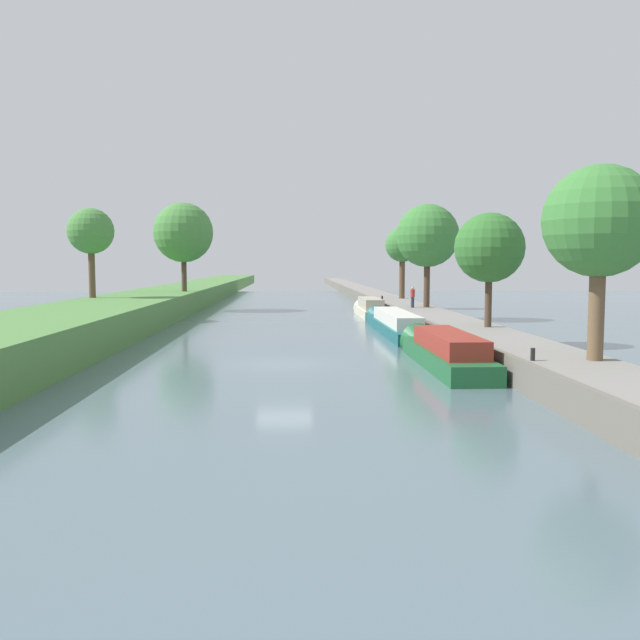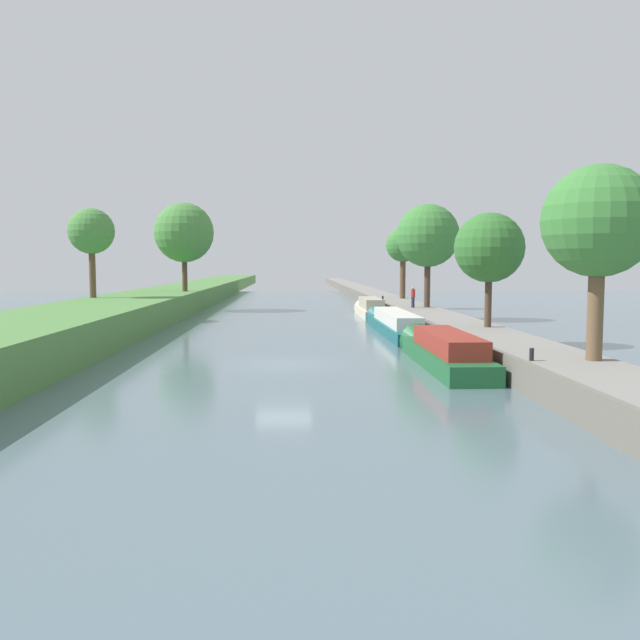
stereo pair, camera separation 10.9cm
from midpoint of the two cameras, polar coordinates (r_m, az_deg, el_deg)
name	(u,v)px [view 2 (the right image)]	position (r m, az deg, el deg)	size (l,w,h in m)	color
ground_plane	(284,364)	(29.72, -3.06, -3.85)	(160.00, 160.00, 0.00)	slate
left_grassy_bank	(6,345)	(32.16, -25.44, -1.93)	(7.33, 260.00, 1.91)	#518442
right_towpath	(510,351)	(31.26, 16.18, -2.60)	(3.45, 260.00, 1.08)	gray
stone_quay	(469,351)	(30.72, 12.91, -2.61)	(0.25, 260.00, 1.13)	#6B665B
narrowboat_green	(442,350)	(30.03, 10.57, -2.61)	(2.04, 11.46, 2.14)	#1E6033
narrowboat_teal	(393,323)	(43.94, 6.43, -0.27)	(1.97, 15.94, 2.05)	#195B60
narrowboat_cream	(370,309)	(57.40, 4.36, 0.99)	(1.83, 10.36, 2.12)	beige
tree_rightbank_near	(598,223)	(25.23, 23.07, 7.77)	(3.94, 3.94, 6.89)	brown
tree_rightbank_midnear	(489,248)	(36.80, 14.52, 6.05)	(3.76, 3.76, 6.18)	#4C3828
tree_rightbank_midfar	(428,236)	(53.15, 9.38, 7.19)	(4.97, 4.97, 8.15)	#4C3828
tree_rightbank_far	(403,246)	(66.28, 7.25, 6.39)	(3.42, 3.42, 7.05)	brown
tree_leftbank_downstream	(91,232)	(53.79, -19.13, 7.21)	(3.50, 3.50, 6.87)	brown
tree_leftbank_upstream	(184,233)	(64.14, -11.64, 7.41)	(5.63, 5.63, 8.39)	#4C3828
person_walking	(413,297)	(52.32, 8.11, 2.02)	(0.34, 0.34, 1.66)	#282D42
mooring_bollard_near	(532,354)	(24.51, 17.96, -2.85)	(0.16, 0.16, 0.45)	black
mooring_bollard_far	(383,298)	(62.15, 5.50, 1.89)	(0.16, 0.16, 0.45)	black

